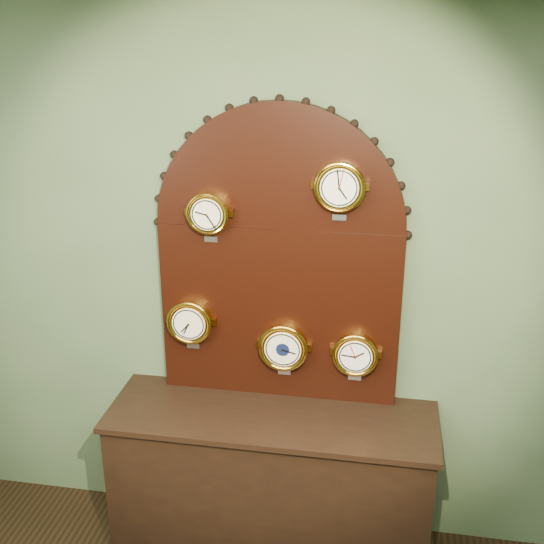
% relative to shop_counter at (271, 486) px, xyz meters
% --- Properties ---
extents(wall_back, '(4.00, 0.00, 4.00)m').
position_rel_shop_counter_xyz_m(wall_back, '(0.00, 0.27, 1.00)').
color(wall_back, '#4C6545').
rests_on(wall_back, ground).
extents(shop_counter, '(1.60, 0.50, 0.80)m').
position_rel_shop_counter_xyz_m(shop_counter, '(0.00, 0.00, 0.00)').
color(shop_counter, black).
rests_on(shop_counter, ground_plane).
extents(display_board, '(1.26, 0.06, 1.53)m').
position_rel_shop_counter_xyz_m(display_board, '(0.00, 0.22, 1.23)').
color(display_board, black).
rests_on(display_board, shop_counter).
extents(roman_clock, '(0.21, 0.08, 0.26)m').
position_rel_shop_counter_xyz_m(roman_clock, '(-0.33, 0.15, 1.41)').
color(roman_clock, gold).
rests_on(roman_clock, display_board).
extents(arabic_clock, '(0.24, 0.08, 0.29)m').
position_rel_shop_counter_xyz_m(arabic_clock, '(0.29, 0.15, 1.56)').
color(arabic_clock, gold).
rests_on(arabic_clock, display_board).
extents(hygrometer, '(0.23, 0.08, 0.28)m').
position_rel_shop_counter_xyz_m(hygrometer, '(-0.44, 0.15, 0.83)').
color(hygrometer, gold).
rests_on(hygrometer, display_board).
extents(barometer, '(0.25, 0.08, 0.30)m').
position_rel_shop_counter_xyz_m(barometer, '(0.04, 0.15, 0.73)').
color(barometer, gold).
rests_on(barometer, display_board).
extents(tide_clock, '(0.23, 0.08, 0.28)m').
position_rel_shop_counter_xyz_m(tide_clock, '(0.39, 0.15, 0.72)').
color(tide_clock, gold).
rests_on(tide_clock, display_board).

